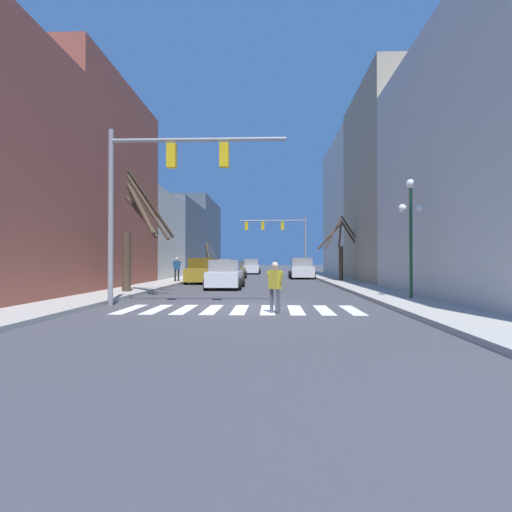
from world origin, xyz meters
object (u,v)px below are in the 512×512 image
object	(u,v)px
pedestrian_on_right_sidewalk	(275,283)
car_at_intersection	(224,268)
car_driving_away_lane	(252,267)
street_tree_right_far	(207,259)
car_parked_left_near	(233,271)
traffic_signal_near	(161,178)
car_parked_right_far	(204,271)
street_tree_left_far	(341,249)
pedestrian_near_right_corner	(177,267)
car_driving_toward_lane	(301,269)
street_lamp_right_corner	(411,214)
car_parked_right_near	(225,275)
traffic_signal_far	(281,232)
street_tree_left_mid	(136,234)

from	to	relation	value
pedestrian_on_right_sidewalk	car_at_intersection	bearing A→B (deg)	140.99
car_driving_away_lane	car_at_intersection	xyz separation A→B (m)	(-2.59, -6.04, -0.02)
car_at_intersection	street_tree_right_far	bearing A→B (deg)	35.94
street_tree_right_far	car_parked_left_near	bearing A→B (deg)	-69.58
traffic_signal_near	car_parked_right_far	distance (m)	14.47
street_tree_left_far	street_tree_right_far	bearing A→B (deg)	129.57
car_at_intersection	car_parked_right_far	size ratio (longest dim) A/B	0.95
car_at_intersection	street_tree_right_far	world-z (taller)	street_tree_right_far
car_parked_right_far	pedestrian_near_right_corner	world-z (taller)	pedestrian_near_right_corner
car_parked_left_near	car_driving_toward_lane	world-z (taller)	car_driving_toward_lane
car_driving_away_lane	pedestrian_on_right_sidewalk	world-z (taller)	car_driving_away_lane
street_lamp_right_corner	street_tree_left_far	world-z (taller)	street_tree_left_far
street_lamp_right_corner	pedestrian_near_right_corner	bearing A→B (deg)	135.16
street_lamp_right_corner	car_parked_right_near	bearing A→B (deg)	138.94
traffic_signal_far	street_tree_right_far	distance (m)	8.90
traffic_signal_near	car_parked_right_far	world-z (taller)	traffic_signal_near
car_at_intersection	pedestrian_on_right_sidewalk	size ratio (longest dim) A/B	2.88
car_at_intersection	street_tree_left_far	world-z (taller)	street_tree_left_far
street_lamp_right_corner	car_at_intersection	size ratio (longest dim) A/B	1.03
street_tree_left_mid	street_tree_left_far	distance (m)	15.73
street_tree_right_far	traffic_signal_near	bearing A→B (deg)	-83.90
traffic_signal_far	car_driving_toward_lane	bearing A→B (deg)	-76.23
car_parked_right_near	pedestrian_near_right_corner	size ratio (longest dim) A/B	2.47
pedestrian_on_right_sidewalk	street_lamp_right_corner	bearing A→B (deg)	74.89
car_parked_right_near	street_tree_left_far	world-z (taller)	street_tree_left_far
traffic_signal_near	car_parked_right_far	size ratio (longest dim) A/B	1.33
street_lamp_right_corner	car_parked_right_near	world-z (taller)	street_lamp_right_corner
street_tree_right_far	street_tree_left_far	bearing A→B (deg)	-50.43
car_parked_right_near	pedestrian_near_right_corner	distance (m)	6.26
car_parked_right_far	street_tree_right_far	bearing A→B (deg)	8.46
street_tree_right_far	street_tree_left_mid	xyz separation A→B (m)	(0.82, -25.61, 1.12)
car_parked_right_far	pedestrian_on_right_sidewalk	distance (m)	16.48
car_driving_away_lane	street_tree_left_mid	distance (m)	28.84
traffic_signal_near	car_parked_left_near	size ratio (longest dim) A/B	1.30
car_driving_away_lane	car_parked_right_near	bearing A→B (deg)	-0.87
car_parked_right_near	street_tree_left_mid	distance (m)	5.93
car_driving_away_lane	car_parked_left_near	xyz separation A→B (m)	(-0.96, -13.42, -0.09)
car_at_intersection	street_tree_left_mid	distance (m)	22.59
car_parked_right_near	car_parked_left_near	world-z (taller)	car_parked_right_near
traffic_signal_far	car_at_intersection	xyz separation A→B (m)	(-5.84, -0.97, -3.78)
traffic_signal_near	street_tree_left_far	distance (m)	17.89
traffic_signal_near	pedestrian_on_right_sidewalk	size ratio (longest dim) A/B	4.05
car_parked_left_near	pedestrian_near_right_corner	distance (m)	6.91
pedestrian_on_right_sidewalk	car_driving_toward_lane	bearing A→B (deg)	124.92
street_lamp_right_corner	car_driving_toward_lane	distance (m)	19.86
pedestrian_near_right_corner	traffic_signal_near	bearing A→B (deg)	50.84
traffic_signal_far	car_driving_away_lane	size ratio (longest dim) A/B	1.48
car_driving_away_lane	street_tree_left_mid	size ratio (longest dim) A/B	0.82
car_parked_right_far	traffic_signal_near	bearing A→B (deg)	-176.66
traffic_signal_near	traffic_signal_far	bearing A→B (deg)	79.99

